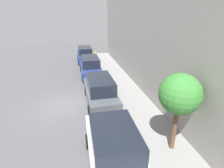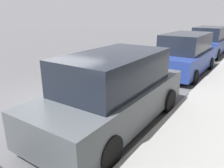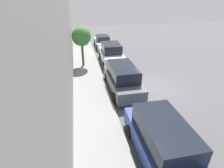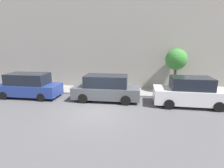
# 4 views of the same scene
# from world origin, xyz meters

# --- Properties ---
(ground_plane) EXTENTS (60.00, 60.00, 0.00)m
(ground_plane) POSITION_xyz_m (0.00, 0.00, 0.00)
(ground_plane) COLOR #515154
(sidewalk) EXTENTS (2.47, 32.00, 0.15)m
(sidewalk) POSITION_xyz_m (4.73, 0.00, 0.07)
(sidewalk) COLOR gray
(sidewalk) RESTS_ON ground_plane
(building_facade) EXTENTS (2.00, 32.00, 10.97)m
(building_facade) POSITION_xyz_m (6.97, 0.00, 5.48)
(building_facade) COLOR gray
(building_facade) RESTS_ON ground_plane
(parked_sedan_nearest) EXTENTS (1.92, 4.50, 1.54)m
(parked_sedan_nearest) POSITION_xyz_m (2.11, -12.19, 0.72)
(parked_sedan_nearest) COLOR silver
(parked_sedan_nearest) RESTS_ON ground_plane
(parked_suv_second) EXTENTS (2.08, 4.83, 1.98)m
(parked_suv_second) POSITION_xyz_m (2.13, -5.97, 0.93)
(parked_suv_second) COLOR silver
(parked_suv_second) RESTS_ON ground_plane
(parked_minivan_third) EXTENTS (2.02, 4.93, 1.90)m
(parked_minivan_third) POSITION_xyz_m (2.43, -0.14, 0.92)
(parked_minivan_third) COLOR #4C5156
(parked_minivan_third) RESTS_ON ground_plane
(parked_minivan_fourth) EXTENTS (2.02, 4.91, 1.90)m
(parked_minivan_fourth) POSITION_xyz_m (2.33, 6.06, 0.92)
(parked_minivan_fourth) COLOR navy
(parked_minivan_fourth) RESTS_ON ground_plane
(parking_meter_near) EXTENTS (0.11, 0.15, 1.38)m
(parking_meter_near) POSITION_xyz_m (3.95, -13.60, 1.00)
(parking_meter_near) COLOR #ADADB2
(parking_meter_near) RESTS_ON sidewalk
(street_tree) EXTENTS (1.74, 1.74, 3.63)m
(street_tree) POSITION_xyz_m (4.98, -5.49, 2.88)
(street_tree) COLOR brown
(street_tree) RESTS_ON sidewalk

